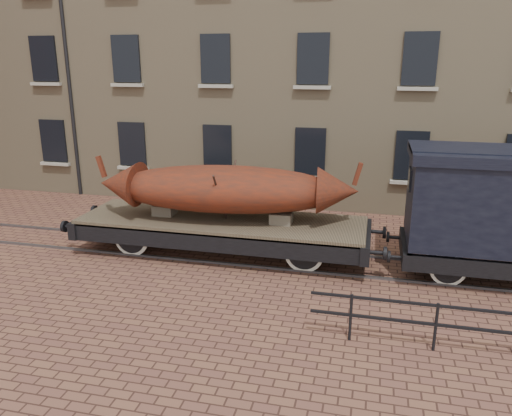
# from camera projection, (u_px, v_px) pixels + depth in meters

# --- Properties ---
(ground) EXTENTS (90.00, 90.00, 0.00)m
(ground) POSITION_uv_depth(u_px,v_px,m) (250.00, 256.00, 14.21)
(ground) COLOR brown
(warehouse_cream) EXTENTS (40.00, 10.19, 14.00)m
(warehouse_cream) POSITION_uv_depth(u_px,v_px,m) (377.00, 19.00, 20.84)
(warehouse_cream) COLOR tan
(warehouse_cream) RESTS_ON ground
(rail_track) EXTENTS (30.00, 1.52, 0.06)m
(rail_track) POSITION_uv_depth(u_px,v_px,m) (250.00, 255.00, 14.20)
(rail_track) COLOR #59595E
(rail_track) RESTS_ON ground
(flatcar_wagon) EXTENTS (9.09, 2.47, 1.37)m
(flatcar_wagon) POSITION_uv_depth(u_px,v_px,m) (222.00, 226.00, 14.15)
(flatcar_wagon) COLOR brown
(flatcar_wagon) RESTS_ON ground
(iron_boat) EXTENTS (7.37, 2.65, 1.73)m
(iron_boat) POSITION_uv_depth(u_px,v_px,m) (226.00, 189.00, 13.80)
(iron_boat) COLOR maroon
(iron_boat) RESTS_ON flatcar_wagon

